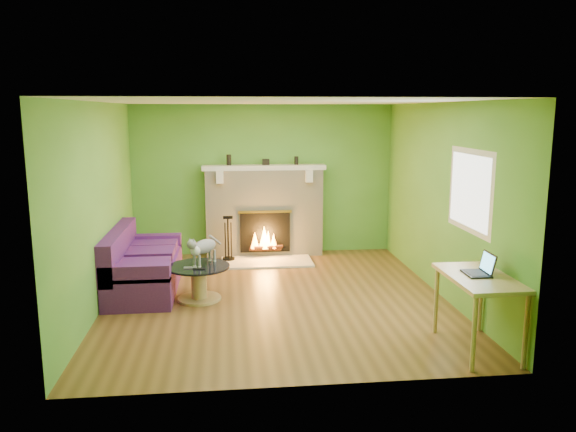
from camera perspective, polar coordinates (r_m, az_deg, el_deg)
name	(u,v)px	position (r m, az deg, el deg)	size (l,w,h in m)	color
floor	(276,298)	(7.67, -1.19, -8.28)	(5.00, 5.00, 0.00)	brown
ceiling	(276,102)	(7.26, -1.27, 11.53)	(5.00, 5.00, 0.00)	white
wall_back	(263,180)	(9.82, -2.52, 3.68)	(5.00, 5.00, 0.00)	#4E8C2D
wall_front	(301,248)	(4.92, 1.34, -3.31)	(5.00, 5.00, 0.00)	#4E8C2D
wall_left	(99,206)	(7.50, -18.62, 0.98)	(5.00, 5.00, 0.00)	#4E8C2D
wall_right	(441,200)	(7.87, 15.31, 1.59)	(5.00, 5.00, 0.00)	#4E8C2D
window_frame	(470,191)	(7.01, 18.01, 2.44)	(1.20, 1.20, 0.00)	silver
window_pane	(469,191)	(7.01, 17.95, 2.44)	(1.06, 1.06, 0.00)	white
fireplace	(264,212)	(9.72, -2.43, 0.46)	(2.10, 0.46, 1.58)	beige
hearth	(267,262)	(9.38, -2.18, -4.65)	(1.50, 0.75, 0.03)	beige
mantel	(264,167)	(9.59, -2.45, 4.96)	(2.10, 0.28, 0.08)	silver
sofa	(141,267)	(8.16, -14.71, -5.00)	(0.89, 1.93, 0.87)	#441757
coffee_table	(199,280)	(7.61, -9.03, -6.45)	(0.83, 0.83, 0.47)	tan
desk	(480,285)	(6.18, 18.88, -6.64)	(0.63, 1.09, 0.81)	tan
cat	(204,250)	(7.54, -8.50, -3.42)	(0.24, 0.65, 0.40)	slate
remote_silver	(190,268)	(7.44, -9.89, -5.20)	(0.17, 0.04, 0.02)	gray
remote_black	(199,269)	(7.37, -8.99, -5.32)	(0.16, 0.04, 0.02)	black
laptop	(477,264)	(6.16, 18.64, -4.61)	(0.27, 0.31, 0.23)	black
fire_tools	(228,238)	(9.41, -6.09, -2.21)	(0.20, 0.20, 0.75)	black
mantel_vase_left	(229,160)	(9.59, -6.03, 5.69)	(0.08, 0.08, 0.18)	black
mantel_vase_right	(296,160)	(9.67, 0.85, 5.66)	(0.07, 0.07, 0.14)	black
mantel_box	(266,162)	(9.62, -2.27, 5.51)	(0.12, 0.08, 0.10)	black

